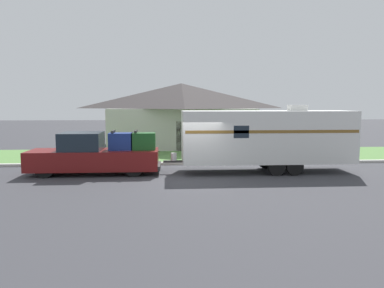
# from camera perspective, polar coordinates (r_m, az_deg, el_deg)

# --- Properties ---
(ground_plane) EXTENTS (120.00, 120.00, 0.00)m
(ground_plane) POSITION_cam_1_polar(r_m,az_deg,el_deg) (16.91, 0.43, -5.19)
(ground_plane) COLOR #38383D
(curb_strip) EXTENTS (80.00, 0.30, 0.14)m
(curb_strip) POSITION_cam_1_polar(r_m,az_deg,el_deg) (20.58, -0.36, -2.94)
(curb_strip) COLOR beige
(curb_strip) RESTS_ON ground_plane
(lawn_strip) EXTENTS (80.00, 7.00, 0.03)m
(lawn_strip) POSITION_cam_1_polar(r_m,az_deg,el_deg) (24.19, -0.89, -1.70)
(lawn_strip) COLOR #568442
(lawn_strip) RESTS_ON ground_plane
(house_across_street) EXTENTS (11.56, 7.81, 4.91)m
(house_across_street) POSITION_cam_1_polar(r_m,az_deg,el_deg) (29.60, -1.63, 4.66)
(house_across_street) COLOR #B2B2A8
(house_across_street) RESTS_ON ground_plane
(pickup_truck) EXTENTS (6.15, 1.94, 2.07)m
(pickup_truck) POSITION_cam_1_polar(r_m,az_deg,el_deg) (18.28, -14.48, -1.62)
(pickup_truck) COLOR black
(pickup_truck) RESTS_ON ground_plane
(travel_trailer) EXTENTS (9.13, 2.28, 3.27)m
(travel_trailer) POSITION_cam_1_polar(r_m,az_deg,el_deg) (18.52, 11.34, 1.12)
(travel_trailer) COLOR black
(travel_trailer) RESTS_ON ground_plane
(mailbox) EXTENTS (0.48, 0.20, 1.42)m
(mailbox) POSITION_cam_1_polar(r_m,az_deg,el_deg) (21.73, 8.23, 0.18)
(mailbox) COLOR brown
(mailbox) RESTS_ON ground_plane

